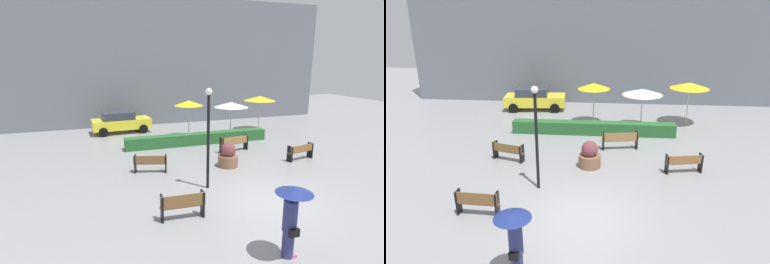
# 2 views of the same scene
# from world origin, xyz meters

# --- Properties ---
(ground_plane) EXTENTS (60.00, 60.00, 0.00)m
(ground_plane) POSITION_xyz_m (0.00, 0.00, 0.00)
(ground_plane) COLOR gray
(bench_back_row) EXTENTS (1.88, 0.67, 0.91)m
(bench_back_row) POSITION_xyz_m (1.49, 6.23, 0.54)
(bench_back_row) COLOR #9E7242
(bench_back_row) RESTS_ON ground
(bench_far_right) EXTENTS (1.67, 0.64, 0.84)m
(bench_far_right) POSITION_xyz_m (4.22, 3.74, 0.50)
(bench_far_right) COLOR olive
(bench_far_right) RESTS_ON ground
(bench_near_left) EXTENTS (1.54, 0.40, 0.91)m
(bench_near_left) POSITION_xyz_m (-3.59, -0.32, 0.53)
(bench_near_left) COLOR brown
(bench_near_left) RESTS_ON ground
(bench_far_left) EXTENTS (1.60, 0.78, 0.85)m
(bench_far_left) POSITION_xyz_m (-3.82, 4.35, 0.50)
(bench_far_left) COLOR brown
(bench_far_left) RESTS_ON ground
(pedestrian_with_umbrella) EXTENTS (0.98, 0.98, 2.07)m
(pedestrian_with_umbrella) POSITION_xyz_m (-1.46, -3.19, 1.34)
(pedestrian_with_umbrella) COLOR navy
(pedestrian_with_umbrella) RESTS_ON ground
(planter_pot) EXTENTS (1.01, 1.01, 1.23)m
(planter_pot) POSITION_xyz_m (0.06, 4.01, 0.53)
(planter_pot) COLOR brown
(planter_pot) RESTS_ON ground
(lamp_post) EXTENTS (0.28, 0.28, 4.17)m
(lamp_post) POSITION_xyz_m (-1.87, 1.83, 2.54)
(lamp_post) COLOR black
(lamp_post) RESTS_ON ground
(patio_umbrella_yellow) EXTENTS (1.95, 1.95, 2.59)m
(patio_umbrella_yellow) POSITION_xyz_m (-0.05, 10.25, 2.40)
(patio_umbrella_yellow) COLOR silver
(patio_umbrella_yellow) RESTS_ON ground
(patio_umbrella_white) EXTENTS (2.33, 2.33, 2.44)m
(patio_umbrella_white) POSITION_xyz_m (2.80, 9.56, 2.26)
(patio_umbrella_white) COLOR silver
(patio_umbrella_white) RESTS_ON ground
(patio_umbrella_yellow_far) EXTENTS (2.32, 2.32, 2.63)m
(patio_umbrella_yellow_far) POSITION_xyz_m (5.68, 10.68, 2.45)
(patio_umbrella_yellow_far) COLOR silver
(patio_umbrella_yellow_far) RESTS_ON ground
(hedge_strip) EXTENTS (9.25, 0.70, 0.72)m
(hedge_strip) POSITION_xyz_m (0.01, 8.40, 0.36)
(hedge_strip) COLOR #28602D
(hedge_strip) RESTS_ON ground
(building_facade) EXTENTS (28.00, 1.20, 10.18)m
(building_facade) POSITION_xyz_m (0.00, 16.00, 5.09)
(building_facade) COLOR slate
(building_facade) RESTS_ON ground
(parked_car) EXTENTS (4.33, 2.26, 1.57)m
(parked_car) POSITION_xyz_m (-4.38, 13.26, 0.82)
(parked_car) COLOR yellow
(parked_car) RESTS_ON ground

